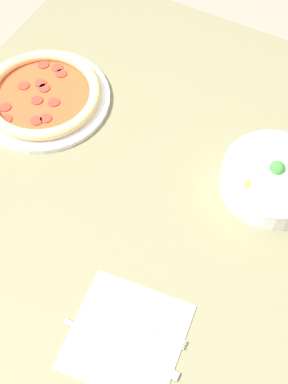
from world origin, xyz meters
name	(u,v)px	position (x,y,z in m)	size (l,w,h in m)	color
ground_plane	(137,311)	(0.00, 0.00, 0.00)	(8.00, 8.00, 0.00)	gray
dining_table	(134,211)	(0.00, 0.00, 0.66)	(1.13, 0.98, 0.77)	#706B4C
pizza	(43,96)	(-0.11, -0.29, 0.78)	(0.31, 0.31, 0.04)	white
bowl	(273,178)	(-0.13, 0.25, 0.80)	(0.21, 0.21, 0.07)	white
napkin	(127,337)	(0.29, 0.14, 0.77)	(0.22, 0.22, 0.00)	white
fork	(133,321)	(0.26, 0.14, 0.77)	(0.02, 0.20, 0.00)	silver
knife	(115,346)	(0.31, 0.13, 0.77)	(0.02, 0.22, 0.01)	silver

